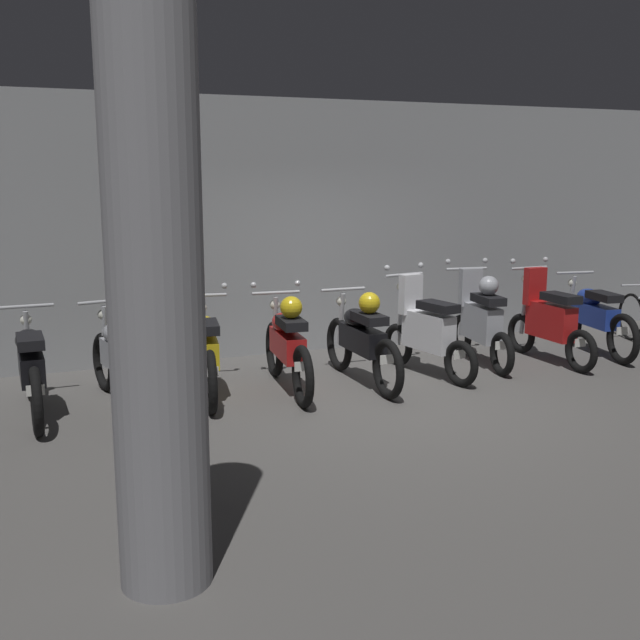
# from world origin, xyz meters

# --- Properties ---
(ground_plane) EXTENTS (80.00, 80.00, 0.00)m
(ground_plane) POSITION_xyz_m (0.00, 0.00, 0.00)
(ground_plane) COLOR #565451
(back_wall) EXTENTS (16.00, 0.30, 3.32)m
(back_wall) POSITION_xyz_m (0.00, 2.60, 1.66)
(back_wall) COLOR gray
(back_wall) RESTS_ON ground
(motorbike_slot_0) EXTENTS (0.56, 1.95, 1.03)m
(motorbike_slot_0) POSITION_xyz_m (-3.52, 0.80, 0.49)
(motorbike_slot_0) COLOR black
(motorbike_slot_0) RESTS_ON ground
(motorbike_slot_1) EXTENTS (0.61, 1.93, 1.03)m
(motorbike_slot_1) POSITION_xyz_m (-2.64, 0.83, 0.49)
(motorbike_slot_1) COLOR black
(motorbike_slot_1) RESTS_ON ground
(motorbike_slot_2) EXTENTS (0.58, 1.94, 1.15)m
(motorbike_slot_2) POSITION_xyz_m (-1.76, 0.86, 0.49)
(motorbike_slot_2) COLOR black
(motorbike_slot_2) RESTS_ON ground
(motorbike_slot_3) EXTENTS (0.59, 1.95, 1.15)m
(motorbike_slot_3) POSITION_xyz_m (-0.88, 0.72, 0.53)
(motorbike_slot_3) COLOR black
(motorbike_slot_3) RESTS_ON ground
(motorbike_slot_4) EXTENTS (0.56, 1.95, 1.08)m
(motorbike_slot_4) POSITION_xyz_m (-0.00, 0.67, 0.53)
(motorbike_slot_4) COLOR black
(motorbike_slot_4) RESTS_ON ground
(motorbike_slot_5) EXTENTS (0.58, 1.67, 1.29)m
(motorbike_slot_5) POSITION_xyz_m (0.87, 0.75, 0.53)
(motorbike_slot_5) COLOR black
(motorbike_slot_5) RESTS_ON ground
(motorbike_slot_6) EXTENTS (0.59, 1.68, 1.29)m
(motorbike_slot_6) POSITION_xyz_m (1.76, 0.96, 0.57)
(motorbike_slot_6) COLOR black
(motorbike_slot_6) RESTS_ON ground
(motorbike_slot_7) EXTENTS (0.59, 1.68, 1.29)m
(motorbike_slot_7) POSITION_xyz_m (2.64, 0.75, 0.53)
(motorbike_slot_7) COLOR black
(motorbike_slot_7) RESTS_ON ground
(motorbike_slot_8) EXTENTS (0.56, 1.94, 1.03)m
(motorbike_slot_8) POSITION_xyz_m (3.52, 0.94, 0.49)
(motorbike_slot_8) COLOR black
(motorbike_slot_8) RESTS_ON ground
(support_pillar) EXTENTS (0.54, 0.54, 3.32)m
(support_pillar) POSITION_xyz_m (-2.87, -2.84, 1.66)
(support_pillar) COLOR gray
(support_pillar) RESTS_ON ground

